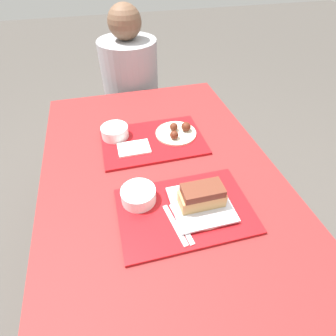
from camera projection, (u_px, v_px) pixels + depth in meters
ground_plane at (163, 261)px, 1.58m from camera, size 12.00×12.00×0.00m
picnic_table at (161, 188)px, 1.13m from camera, size 0.94×1.43×0.76m
picnic_bench_far at (133, 123)px, 1.97m from camera, size 0.89×0.28×0.47m
tray_near at (185, 210)px, 0.91m from camera, size 0.46×0.31×0.01m
tray_far at (153, 141)px, 1.20m from camera, size 0.46×0.31×0.01m
bowl_coleslaw_near at (138, 195)px, 0.92m from camera, size 0.12×0.12×0.05m
brisket_sandwich_plate at (201, 200)px, 0.89m from camera, size 0.20×0.20×0.10m
plastic_fork_near at (175, 225)px, 0.86m from camera, size 0.04×0.17×0.00m
plastic_knife_near at (181, 223)px, 0.86m from camera, size 0.04×0.17×0.00m
condiment_packet at (184, 193)px, 0.96m from camera, size 0.04×0.03×0.01m
bowl_coleslaw_far at (115, 131)px, 1.20m from camera, size 0.12×0.12×0.05m
wings_plate_far at (177, 131)px, 1.22m from camera, size 0.19×0.19×0.05m
napkin_far at (134, 148)px, 1.15m from camera, size 0.14×0.10×0.01m
person_seated_across at (130, 75)px, 1.72m from camera, size 0.36×0.36×0.71m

